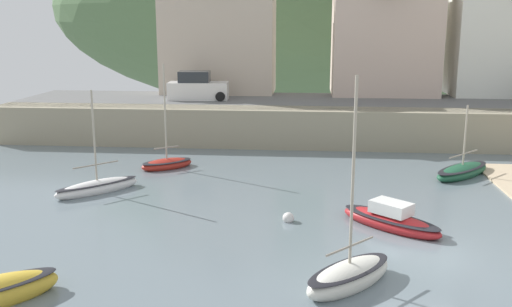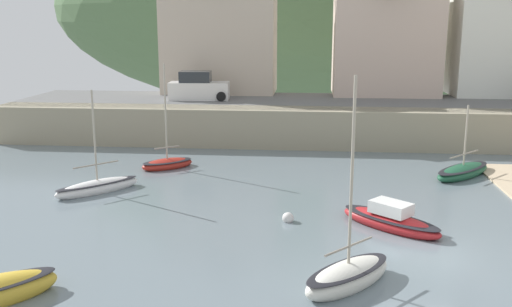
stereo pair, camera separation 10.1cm
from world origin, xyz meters
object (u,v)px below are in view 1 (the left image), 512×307
object	(u,v)px
rowboat_small_beached	(349,275)
motorboat_with_cabin	(391,220)
dinghy_open_wooden	(97,187)
waterfront_building_right	(505,23)
waterfront_building_left	(219,19)
fishing_boat_green	(462,171)
sailboat_blue_trim	(167,163)
waterfront_building_centre	(385,30)
mooring_buoy	(288,218)
parked_car_near_slipway	(197,88)

from	to	relation	value
rowboat_small_beached	motorboat_with_cabin	size ratio (longest dim) A/B	1.58
dinghy_open_wooden	waterfront_building_right	bearing A→B (deg)	-7.56
waterfront_building_left	rowboat_small_beached	size ratio (longest dim) A/B	1.68
fishing_boat_green	sailboat_blue_trim	size ratio (longest dim) A/B	0.72
motorboat_with_cabin	dinghy_open_wooden	world-z (taller)	dinghy_open_wooden
waterfront_building_centre	sailboat_blue_trim	world-z (taller)	waterfront_building_centre
waterfront_building_right	fishing_boat_green	size ratio (longest dim) A/B	2.48
waterfront_building_right	sailboat_blue_trim	world-z (taller)	waterfront_building_right
dinghy_open_wooden	mooring_buoy	distance (m)	9.40
waterfront_building_centre	dinghy_open_wooden	size ratio (longest dim) A/B	1.89
rowboat_small_beached	parked_car_near_slipway	xyz separation A→B (m)	(-8.93, 23.16, 2.89)
fishing_boat_green	mooring_buoy	xyz separation A→B (m)	(-8.57, -7.68, -0.11)
waterfront_building_left	fishing_boat_green	xyz separation A→B (m)	(14.65, -14.53, -7.64)
dinghy_open_wooden	waterfront_building_centre	bearing A→B (deg)	5.13
waterfront_building_left	mooring_buoy	xyz separation A→B (m)	(6.08, -22.21, -7.75)
sailboat_blue_trim	mooring_buoy	bearing A→B (deg)	-87.23
waterfront_building_left	waterfront_building_right	xyz separation A→B (m)	(20.73, -0.00, -0.33)
waterfront_building_left	waterfront_building_centre	xyz separation A→B (m)	(12.26, -0.00, -0.79)
dinghy_open_wooden	rowboat_small_beached	bearing A→B (deg)	-84.97
waterfront_building_left	sailboat_blue_trim	world-z (taller)	waterfront_building_left
fishing_boat_green	mooring_buoy	distance (m)	11.51
mooring_buoy	parked_car_near_slipway	bearing A→B (deg)	111.39
dinghy_open_wooden	parked_car_near_slipway	bearing A→B (deg)	35.88
rowboat_small_beached	parked_car_near_slipway	distance (m)	24.99
waterfront_building_centre	waterfront_building_right	world-z (taller)	waterfront_building_right
waterfront_building_centre	mooring_buoy	distance (m)	24.08
motorboat_with_cabin	mooring_buoy	bearing A→B (deg)	-143.56
waterfront_building_left	mooring_buoy	bearing A→B (deg)	-74.70
motorboat_with_cabin	parked_car_near_slipway	size ratio (longest dim) A/B	0.97
waterfront_building_left	fishing_boat_green	distance (m)	22.00
parked_car_near_slipway	waterfront_building_right	bearing A→B (deg)	8.30
fishing_boat_green	dinghy_open_wooden	distance (m)	18.01
waterfront_building_right	dinghy_open_wooden	world-z (taller)	waterfront_building_right
waterfront_building_centre	fishing_boat_green	size ratio (longest dim) A/B	2.26
waterfront_building_right	dinghy_open_wooden	xyz separation A→B (m)	(-23.51, -19.07, -7.29)
fishing_boat_green	dinghy_open_wooden	size ratio (longest dim) A/B	0.84
rowboat_small_beached	waterfront_building_right	bearing A→B (deg)	17.66
waterfront_building_centre	motorboat_with_cabin	world-z (taller)	waterfront_building_centre
sailboat_blue_trim	waterfront_building_centre	bearing A→B (deg)	9.95
waterfront_building_right	dinghy_open_wooden	bearing A→B (deg)	-140.95
motorboat_with_cabin	mooring_buoy	world-z (taller)	motorboat_with_cabin
motorboat_with_cabin	mooring_buoy	size ratio (longest dim) A/B	8.93
fishing_boat_green	mooring_buoy	size ratio (longest dim) A/B	8.99
sailboat_blue_trim	rowboat_small_beached	size ratio (longest dim) A/B	0.89
dinghy_open_wooden	waterfront_building_left	bearing A→B (deg)	35.09
parked_car_near_slipway	mooring_buoy	distance (m)	19.27
waterfront_building_right	rowboat_small_beached	bearing A→B (deg)	-114.60
mooring_buoy	waterfront_building_left	bearing A→B (deg)	105.30
waterfront_building_left	waterfront_building_right	bearing A→B (deg)	-0.00
fishing_boat_green	sailboat_blue_trim	world-z (taller)	sailboat_blue_trim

